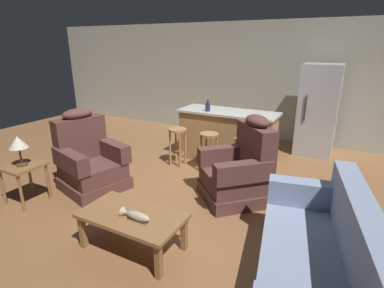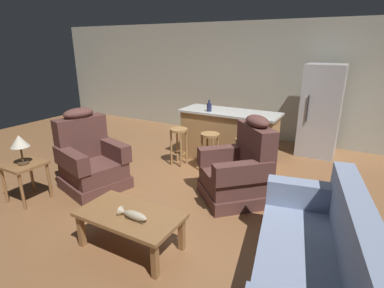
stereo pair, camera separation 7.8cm
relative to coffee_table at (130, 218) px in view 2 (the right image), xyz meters
The scene contains 15 objects.
ground_plane 1.61m from the coffee_table, 93.63° to the left, with size 12.00×12.00×0.00m.
back_wall 4.78m from the coffee_table, 91.21° to the left, with size 12.00×0.05×2.60m.
coffee_table is the anchor object (origin of this frame).
fish_figurine 0.15m from the coffee_table, 32.05° to the right, with size 0.34×0.10×0.10m.
couch 1.82m from the coffee_table, ahead, with size 1.18×2.02×0.94m.
recliner_near_lamp 1.74m from the coffee_table, 150.10° to the left, with size 1.04×1.04×1.20m.
recliner_near_island 1.72m from the coffee_table, 69.19° to the left, with size 1.19×1.19×1.20m.
end_table 1.95m from the coffee_table, behind, with size 0.48×0.48×0.56m.
table_lamp 1.98m from the coffee_table, behind, with size 0.24×0.24×0.41m.
kitchen_island 2.91m from the coffee_table, 91.95° to the left, with size 1.80×0.70×0.95m.
bar_stool_left 2.42m from the coffee_table, 109.36° to the left, with size 0.32×0.32×0.68m.
bar_stool_middle 2.29m from the coffee_table, 94.54° to the left, with size 0.32×0.32×0.68m.
bar_stool_right 2.32m from the coffee_table, 79.11° to the left, with size 0.32×0.32×0.68m.
refrigerator 4.34m from the coffee_table, 72.46° to the left, with size 0.70×0.69×1.76m.
bottle_tall_green 2.84m from the coffee_table, 98.84° to the left, with size 0.09×0.09×0.21m.
Camera 2 is at (2.01, -3.63, 2.10)m, focal length 28.00 mm.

